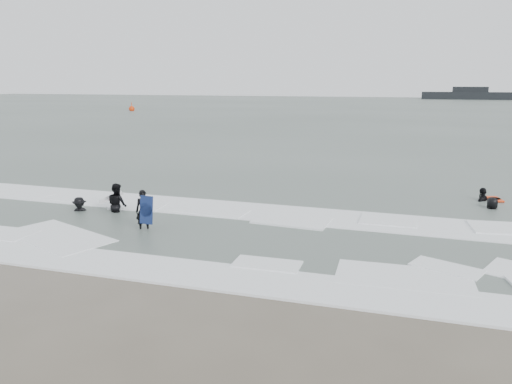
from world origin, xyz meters
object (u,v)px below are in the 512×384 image
(surfer_wading, at_px, (118,212))
(surfer_right_far, at_px, (492,210))
(surfer_centre, at_px, (145,231))
(surfer_right_near, at_px, (482,202))
(vessel_horizon, at_px, (470,95))
(buoy, at_px, (132,109))
(surfer_breaker, at_px, (80,213))

(surfer_wading, distance_m, surfer_right_far, 15.09)
(surfer_centre, xyz_separation_m, surfer_right_near, (11.67, 8.42, 0.00))
(surfer_wading, relative_size, vessel_horizon, 0.07)
(surfer_centre, xyz_separation_m, vessel_horizon, (21.81, 143.69, 1.34))
(surfer_right_near, bearing_deg, surfer_centre, -25.29)
(surfer_wading, xyz_separation_m, surfer_right_far, (14.20, 5.11, 0.00))
(surfer_right_far, distance_m, vessel_horizon, 137.06)
(surfer_right_far, bearing_deg, surfer_wading, 1.70)
(surfer_right_near, xyz_separation_m, vessel_horizon, (10.14, 135.27, 1.34))
(buoy, bearing_deg, surfer_centre, -57.78)
(surfer_right_far, bearing_deg, surfer_breaker, 1.62)
(vessel_horizon, bearing_deg, surfer_right_near, -94.29)
(surfer_wading, bearing_deg, buoy, -31.84)
(buoy, xyz_separation_m, vessel_horizon, (61.42, 80.82, 0.92))
(buoy, bearing_deg, surfer_right_far, -47.33)
(surfer_centre, distance_m, surfer_right_far, 13.79)
(surfer_breaker, relative_size, surfer_right_near, 0.83)
(buoy, bearing_deg, surfer_wading, -58.55)
(surfer_wading, bearing_deg, surfer_centre, 167.53)
(surfer_centre, height_order, surfer_right_far, surfer_right_far)
(surfer_breaker, height_order, buoy, buoy)
(surfer_right_far, xyz_separation_m, vessel_horizon, (9.93, 136.69, 1.34))
(surfer_right_near, bearing_deg, vessel_horizon, -155.38)
(surfer_centre, bearing_deg, surfer_breaker, 135.60)
(surfer_centre, distance_m, surfer_wading, 2.99)
(surfer_right_far, bearing_deg, surfer_right_near, -99.52)
(surfer_right_far, relative_size, buoy, 1.01)
(surfer_breaker, relative_size, surfer_right_far, 0.89)
(surfer_centre, distance_m, buoy, 74.31)
(surfer_breaker, relative_size, buoy, 0.89)
(surfer_centre, relative_size, surfer_right_far, 0.89)
(surfer_right_near, xyz_separation_m, buoy, (-51.28, 54.45, 0.42))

